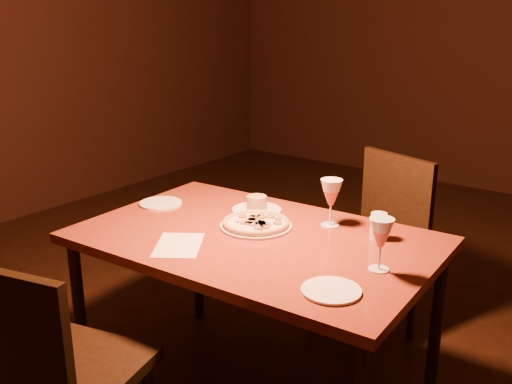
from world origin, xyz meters
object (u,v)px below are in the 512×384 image
Objects in this scene: dining_table at (255,251)px; chair_near at (48,374)px; chair_far at (375,236)px; pizza_plate at (256,223)px.

dining_table is 1.53× the size of chair_near.
chair_far reaches higher than dining_table.
dining_table is at bearing -54.30° from pizza_plate.
pizza_plate is at bearing -87.17° from chair_far.
dining_table is 0.89m from chair_near.
chair_far is at bearing 74.94° from pizza_plate.
chair_near reaches higher than dining_table.
chair_near reaches higher than chair_far.
chair_near is (-0.14, -0.86, -0.15)m from dining_table.
chair_near is at bearing -102.30° from dining_table.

